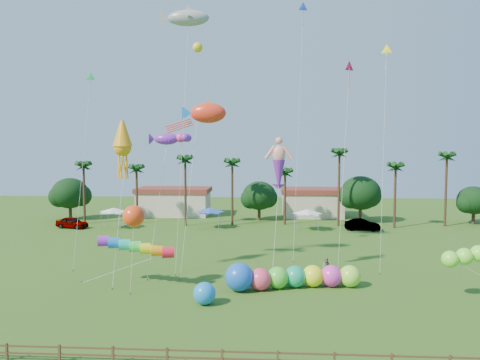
# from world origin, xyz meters

# --- Properties ---
(ground) EXTENTS (160.00, 160.00, 0.00)m
(ground) POSITION_xyz_m (0.00, 0.00, 0.00)
(ground) COLOR #285116
(ground) RESTS_ON ground
(tree_line) EXTENTS (69.46, 8.91, 11.00)m
(tree_line) POSITION_xyz_m (3.57, 44.00, 4.28)
(tree_line) COLOR #3A2819
(tree_line) RESTS_ON ground
(buildings_row) EXTENTS (35.00, 7.00, 4.00)m
(buildings_row) POSITION_xyz_m (-3.09, 50.00, 2.00)
(buildings_row) COLOR beige
(buildings_row) RESTS_ON ground
(tent_row) EXTENTS (31.00, 4.00, 0.60)m
(tent_row) POSITION_xyz_m (-6.00, 36.33, 2.75)
(tent_row) COLOR white
(tent_row) RESTS_ON ground
(fence) EXTENTS (36.12, 0.12, 1.00)m
(fence) POSITION_xyz_m (0.00, -6.00, 0.61)
(fence) COLOR brown
(fence) RESTS_ON ground
(car_a) EXTENTS (5.18, 3.16, 1.65)m
(car_a) POSITION_xyz_m (-26.25, 35.90, 0.82)
(car_a) COLOR #4C4C54
(car_a) RESTS_ON ground
(car_b) EXTENTS (5.11, 2.24, 1.63)m
(car_b) POSITION_xyz_m (15.87, 36.51, 0.82)
(car_b) COLOR #4C4C54
(car_b) RESTS_ON ground
(spectator_b) EXTENTS (1.00, 0.94, 1.65)m
(spectator_b) POSITION_xyz_m (7.88, 12.62, 0.82)
(spectator_b) COLOR gray
(spectator_b) RESTS_ON ground
(caterpillar_inflatable) EXTENTS (11.60, 4.07, 2.36)m
(caterpillar_inflatable) POSITION_xyz_m (4.15, 8.28, 0.99)
(caterpillar_inflatable) COLOR #F54065
(caterpillar_inflatable) RESTS_ON ground
(blue_ball) EXTENTS (1.71, 1.71, 1.71)m
(blue_ball) POSITION_xyz_m (-2.31, 3.89, 0.86)
(blue_ball) COLOR blue
(blue_ball) RESTS_ON ground
(rainbow_tube) EXTENTS (9.72, 2.02, 3.58)m
(rainbow_tube) POSITION_xyz_m (-7.57, 7.55, 3.10)
(rainbow_tube) COLOR red
(rainbow_tube) RESTS_ON ground
(green_worm) EXTENTS (9.50, 3.30, 3.93)m
(green_worm) POSITION_xyz_m (16.60, 6.38, 3.15)
(green_worm) COLOR #7BFE38
(green_worm) RESTS_ON ground
(orange_ball_kite) EXTENTS (2.11, 2.13, 7.11)m
(orange_ball_kite) POSITION_xyz_m (-8.54, 6.97, 6.20)
(orange_ball_kite) COLOR #FA4114
(orange_ball_kite) RESTS_ON ground
(merman_kite) EXTENTS (2.03, 5.45, 12.35)m
(merman_kite) POSITION_xyz_m (3.41, 12.40, 10.07)
(merman_kite) COLOR #EB9786
(merman_kite) RESTS_ON ground
(fish_kite) EXTENTS (5.47, 6.59, 16.30)m
(fish_kite) POSITION_xyz_m (-3.47, 15.56, 15.19)
(fish_kite) COLOR #F7341B
(fish_kite) RESTS_ON ground
(shark_kite) EXTENTS (5.74, 7.37, 26.04)m
(shark_kite) POSITION_xyz_m (-5.77, 17.94, 25.00)
(shark_kite) COLOR #8E959A
(shark_kite) RESTS_ON ground
(squid_kite) EXTENTS (1.83, 5.00, 14.33)m
(squid_kite) POSITION_xyz_m (-10.68, 11.12, 11.81)
(squid_kite) COLOR orange
(squid_kite) RESTS_ON ground
(lobster_kite) EXTENTS (4.49, 6.17, 13.45)m
(lobster_kite) POSITION_xyz_m (-7.42, 14.54, 12.64)
(lobster_kite) COLOR purple
(lobster_kite) RESTS_ON ground
(delta_kite_red) EXTENTS (2.07, 4.31, 20.17)m
(delta_kite_red) POSITION_xyz_m (10.19, 15.79, 19.23)
(delta_kite_red) COLOR #D91846
(delta_kite_red) RESTS_ON ground
(delta_kite_yellow) EXTENTS (1.70, 4.01, 21.90)m
(delta_kite_yellow) POSITION_xyz_m (13.89, 16.66, 20.87)
(delta_kite_yellow) COLOR #FFF51A
(delta_kite_yellow) RESTS_ON ground
(delta_kite_green) EXTENTS (1.46, 3.52, 19.33)m
(delta_kite_green) POSITION_xyz_m (-15.29, 15.64, 18.30)
(delta_kite_green) COLOR #36E874
(delta_kite_green) RESTS_ON ground
(delta_kite_blue) EXTENTS (1.68, 3.73, 27.24)m
(delta_kite_blue) POSITION_xyz_m (6.04, 20.60, 25.99)
(delta_kite_blue) COLOR blue
(delta_kite_blue) RESTS_ON ground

